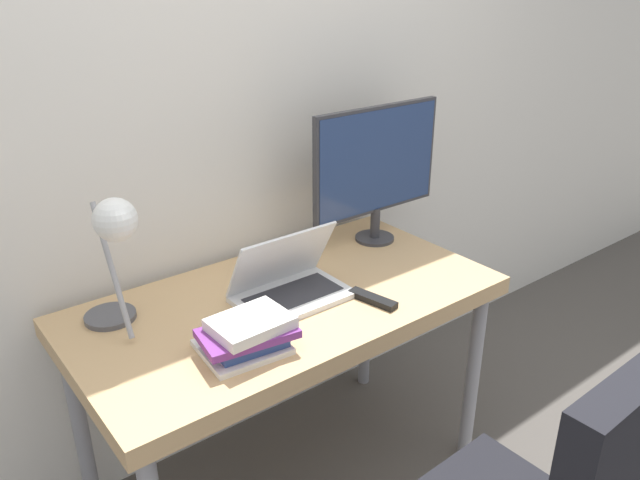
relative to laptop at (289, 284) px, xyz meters
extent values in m
cube|color=silver|center=(-0.01, 0.43, 0.48)|extent=(8.00, 0.05, 2.60)
cube|color=tan|center=(-0.01, 0.01, -0.08)|extent=(1.35, 0.71, 0.06)
cylinder|color=gray|center=(0.61, -0.29, -0.46)|extent=(0.05, 0.05, 0.72)
cylinder|color=gray|center=(-0.62, 0.30, -0.46)|extent=(0.05, 0.05, 0.72)
cylinder|color=gray|center=(0.61, 0.30, -0.46)|extent=(0.05, 0.05, 0.72)
cube|color=silver|center=(0.00, -0.02, -0.04)|extent=(0.35, 0.23, 0.02)
cube|color=#2D2D33|center=(0.00, -0.02, -0.03)|extent=(0.30, 0.14, 0.00)
cube|color=silver|center=(0.00, 0.04, 0.07)|extent=(0.35, 0.12, 0.21)
cube|color=black|center=(0.00, 0.04, 0.07)|extent=(0.32, 0.10, 0.18)
cylinder|color=#333338|center=(0.52, 0.17, -0.04)|extent=(0.15, 0.15, 0.01)
cylinder|color=#333338|center=(0.52, 0.17, 0.02)|extent=(0.04, 0.04, 0.12)
cube|color=#333338|center=(0.52, 0.17, 0.27)|extent=(0.57, 0.02, 0.40)
cube|color=navy|center=(0.52, 0.16, 0.27)|extent=(0.55, 0.00, 0.37)
cylinder|color=#4C4C51|center=(-0.50, 0.22, -0.04)|extent=(0.15, 0.15, 0.02)
cylinder|color=#99999E|center=(-0.50, 0.14, 0.15)|extent=(0.02, 0.18, 0.36)
sphere|color=white|center=(-0.50, 0.05, 0.32)|extent=(0.11, 0.11, 0.11)
cube|color=silver|center=(-0.27, -0.16, -0.04)|extent=(0.24, 0.22, 0.02)
cube|color=#334C8C|center=(-0.26, -0.17, -0.01)|extent=(0.21, 0.18, 0.03)
cube|color=#753384|center=(-0.27, -0.18, 0.01)|extent=(0.27, 0.19, 0.02)
cube|color=silver|center=(-0.26, -0.18, 0.04)|extent=(0.21, 0.16, 0.03)
cube|color=black|center=(0.19, -0.19, -0.04)|extent=(0.07, 0.17, 0.02)
camera|label=1|loc=(-0.99, -1.43, 0.92)|focal=35.00mm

